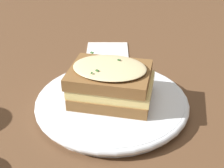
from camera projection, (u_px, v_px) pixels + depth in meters
ground_plane at (105, 103)px, 0.53m from camera, size 2.40×2.40×0.00m
dinner_plate at (112, 102)px, 0.51m from camera, size 0.25×0.25×0.02m
sandwich at (111, 83)px, 0.50m from camera, size 0.10×0.14×0.06m
napkin at (107, 53)px, 0.70m from camera, size 0.13×0.11×0.00m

